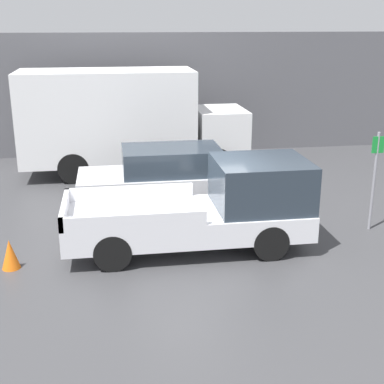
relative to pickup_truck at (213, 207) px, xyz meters
name	(u,v)px	position (x,y,z in m)	size (l,w,h in m)	color
ground_plane	(201,243)	(-0.23, 0.19, -0.94)	(60.00, 60.00, 0.00)	#3D3D3F
building_wall	(161,94)	(-0.23, 9.29, 1.32)	(28.00, 0.15, 4.52)	#56565B
pickup_truck	(213,207)	(0.00, 0.00, 0.00)	(5.44, 2.06, 1.99)	silver
car	(168,177)	(-0.69, 2.94, -0.11)	(4.81, 1.92, 1.66)	silver
delivery_truck	(124,119)	(-1.75, 6.60, 0.88)	(7.43, 2.37, 3.42)	white
parking_sign	(374,176)	(4.04, 0.41, 0.44)	(0.30, 0.07, 2.45)	gray
traffic_cone	(10,254)	(-4.39, -0.50, -0.62)	(0.38, 0.38, 0.63)	orange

